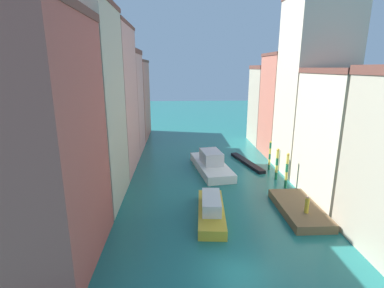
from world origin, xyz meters
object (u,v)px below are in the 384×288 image
mooring_pole_0 (287,170)px  motorboat_0 (211,209)px  mooring_pole_2 (270,155)px  gondola_black (247,162)px  mooring_pole_1 (277,164)px  vaporetto_white (211,164)px  person_on_dock (307,205)px  waterfront_dock (299,209)px

mooring_pole_0 → motorboat_0: mooring_pole_0 is taller
mooring_pole_0 → mooring_pole_2: size_ratio=1.03×
gondola_black → mooring_pole_1: bearing=-70.1°
vaporetto_white → person_on_dock: bearing=-62.9°
waterfront_dock → mooring_pole_0: bearing=81.6°
mooring_pole_0 → motorboat_0: 10.96m
person_on_dock → mooring_pole_2: bearing=86.5°
mooring_pole_1 → gondola_black: (-2.14, 5.90, -1.77)m
mooring_pole_2 → motorboat_0: 15.01m
mooring_pole_1 → mooring_pole_0: bearing=-85.2°
waterfront_dock → person_on_dock: person_on_dock is taller
waterfront_dock → mooring_pole_0: mooring_pole_0 is taller
mooring_pole_1 → person_on_dock: bearing=-93.6°
mooring_pole_0 → gondola_black: size_ratio=0.47×
gondola_black → motorboat_0: (-6.67, -14.54, 0.54)m
mooring_pole_2 → waterfront_dock: bearing=-94.0°
person_on_dock → gondola_black: size_ratio=0.19×
mooring_pole_0 → mooring_pole_1: (-0.22, 2.57, -0.09)m
vaporetto_white → mooring_pole_0: bearing=-38.8°
vaporetto_white → gondola_black: bearing=23.8°
person_on_dock → mooring_pole_0: size_ratio=0.39×
mooring_pole_1 → vaporetto_white: (-7.42, 3.57, -1.11)m
waterfront_dock → mooring_pole_1: mooring_pole_1 is taller
person_on_dock → mooring_pole_1: mooring_pole_1 is taller
waterfront_dock → person_on_dock: bearing=-89.5°
waterfront_dock → person_on_dock: (0.01, -1.41, 1.12)m
mooring_pole_2 → mooring_pole_0: bearing=-89.6°
mooring_pole_1 → waterfront_dock: bearing=-94.3°
waterfront_dock → motorboat_0: 8.20m
mooring_pole_2 → motorboat_0: mooring_pole_2 is taller
waterfront_dock → motorboat_0: bearing=-177.6°
waterfront_dock → mooring_pole_0: 6.03m
gondola_black → motorboat_0: bearing=-114.7°
mooring_pole_1 → gondola_black: mooring_pole_1 is taller
vaporetto_white → motorboat_0: 12.29m
person_on_dock → waterfront_dock: bearing=90.5°
mooring_pole_2 → vaporetto_white: mooring_pole_2 is taller
waterfront_dock → gondola_black: waterfront_dock is taller
person_on_dock → motorboat_0: 8.30m
mooring_pole_1 → mooring_pole_2: (0.18, 3.31, 0.02)m
mooring_pole_0 → mooring_pole_2: 5.88m
person_on_dock → gondola_black: (-1.52, 15.60, -1.30)m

